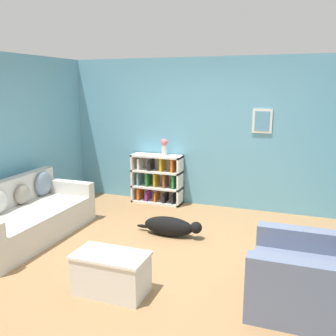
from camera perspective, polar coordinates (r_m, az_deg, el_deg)
The scene contains 8 objects.
ground_plane at distance 4.94m, azimuth -1.64°, elevation -12.93°, with size 14.00×14.00×0.00m, color #997047.
wall_back at distance 6.66m, azimuth 5.52°, elevation 5.31°, with size 5.60×0.13×2.60m.
couch at distance 5.70m, azimuth -21.15°, elevation -7.10°, with size 0.94×2.07×0.80m.
bookshelf at distance 6.87m, azimuth -1.62°, elevation -1.70°, with size 0.93×0.32×0.90m.
recliner_chair at distance 3.98m, azimuth 21.26°, elevation -15.19°, with size 1.04×0.98×0.93m.
coffee_table at distance 4.06m, azimuth -8.66°, elevation -15.40°, with size 0.77×0.43×0.43m.
dog at distance 5.43m, azimuth 0.40°, elevation -8.88°, with size 1.01×0.25×0.28m.
vase at distance 6.67m, azimuth -0.56°, elevation 3.37°, with size 0.12×0.12×0.30m.
Camera 1 is at (1.66, -4.15, 2.11)m, focal length 40.00 mm.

